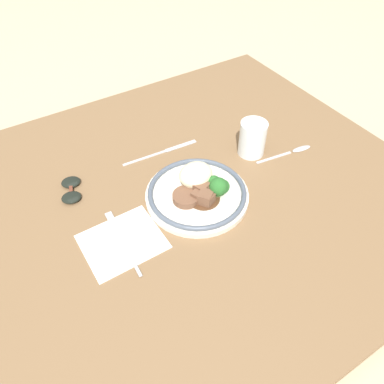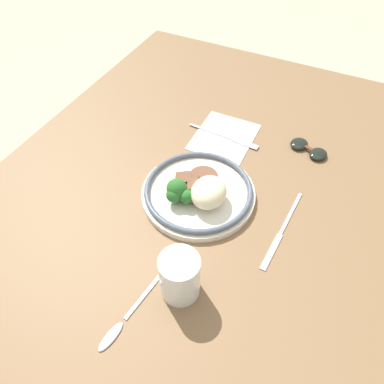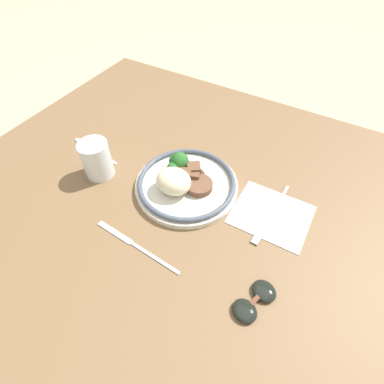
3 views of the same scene
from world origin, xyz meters
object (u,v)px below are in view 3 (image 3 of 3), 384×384
Objects in this scene: knife at (133,244)px; sunglasses at (255,301)px; plate at (185,182)px; fork at (268,219)px; spoon at (87,146)px; juice_glass at (97,161)px.

sunglasses reaches higher than knife.
plate reaches higher than fork.
spoon reaches higher than knife.
plate is 0.21m from fork.
plate is 1.44× the size of spoon.
knife is at bearing 147.72° from juice_glass.
spoon is at bearing -30.21° from juice_glass.
fork reaches higher than knife.
spoon is (0.10, -0.06, -0.04)m from juice_glass.
sunglasses is (-0.25, 0.18, -0.01)m from plate.
plate is 1.15× the size of knife.
juice_glass is (0.21, 0.06, 0.02)m from plate.
juice_glass reaches higher than sunglasses.
knife is 2.06× the size of sunglasses.
knife is at bearing -44.58° from fork.
spoon is (0.53, 0.01, -0.00)m from fork.
fork is at bearing -170.81° from spoon.
juice_glass is 0.49× the size of fork.
sunglasses is at bearing 145.07° from plate.
plate is 0.31m from sunglasses.
juice_glass is 0.43m from fork.
plate is 2.36× the size of sunglasses.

